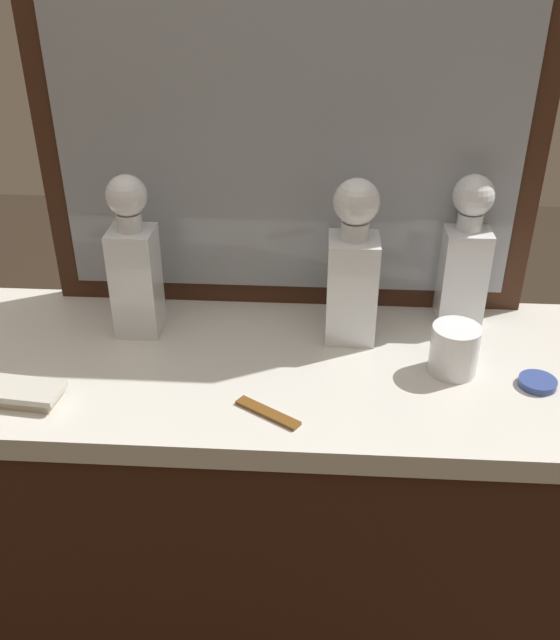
{
  "coord_description": "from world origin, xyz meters",
  "views": [
    {
      "loc": [
        0.06,
        -0.99,
        1.5
      ],
      "look_at": [
        0.0,
        0.0,
        0.92
      ],
      "focal_mm": 39.32,
      "sensor_mm": 36.0,
      "label": 1
    }
  ],
  "objects_px": {
    "crystal_decanter_rear": "(352,277)",
    "crystal_tumbler_rear": "(454,352)",
    "tortoiseshell_comb": "(268,413)",
    "crystal_decanter_center": "(135,272)",
    "silver_brush_right": "(17,393)",
    "crystal_decanter_far_right": "(464,263)",
    "porcelain_dish": "(537,382)"
  },
  "relations": [
    {
      "from": "crystal_decanter_rear",
      "to": "crystal_tumbler_rear",
      "type": "xyz_separation_m",
      "value": [
        0.17,
        -0.1,
        -0.08
      ]
    },
    {
      "from": "crystal_tumbler_rear",
      "to": "tortoiseshell_comb",
      "type": "relative_size",
      "value": 0.8
    },
    {
      "from": "crystal_decanter_center",
      "to": "crystal_decanter_rear",
      "type": "bearing_deg",
      "value": 0.38
    },
    {
      "from": "crystal_decanter_center",
      "to": "silver_brush_right",
      "type": "distance_m",
      "value": 0.28
    },
    {
      "from": "silver_brush_right",
      "to": "crystal_tumbler_rear",
      "type": "bearing_deg",
      "value": 10.06
    },
    {
      "from": "crystal_decanter_center",
      "to": "crystal_decanter_far_right",
      "type": "distance_m",
      "value": 0.59
    },
    {
      "from": "crystal_decanter_center",
      "to": "tortoiseshell_comb",
      "type": "bearing_deg",
      "value": -43.48
    },
    {
      "from": "crystal_decanter_rear",
      "to": "tortoiseshell_comb",
      "type": "distance_m",
      "value": 0.29
    },
    {
      "from": "crystal_decanter_rear",
      "to": "crystal_decanter_far_right",
      "type": "relative_size",
      "value": 1.06
    },
    {
      "from": "crystal_decanter_far_right",
      "to": "crystal_decanter_rear",
      "type": "bearing_deg",
      "value": -158.39
    },
    {
      "from": "crystal_tumbler_rear",
      "to": "crystal_decanter_rear",
      "type": "bearing_deg",
      "value": 148.32
    },
    {
      "from": "crystal_tumbler_rear",
      "to": "porcelain_dish",
      "type": "distance_m",
      "value": 0.14
    },
    {
      "from": "crystal_decanter_far_right",
      "to": "tortoiseshell_comb",
      "type": "height_order",
      "value": "crystal_decanter_far_right"
    },
    {
      "from": "silver_brush_right",
      "to": "crystal_decanter_far_right",
      "type": "bearing_deg",
      "value": 22.91
    },
    {
      "from": "silver_brush_right",
      "to": "tortoiseshell_comb",
      "type": "bearing_deg",
      "value": -2.01
    },
    {
      "from": "crystal_decanter_rear",
      "to": "silver_brush_right",
      "type": "xyz_separation_m",
      "value": [
        -0.52,
        -0.23,
        -0.1
      ]
    },
    {
      "from": "crystal_decanter_far_right",
      "to": "silver_brush_right",
      "type": "distance_m",
      "value": 0.79
    },
    {
      "from": "crystal_decanter_rear",
      "to": "silver_brush_right",
      "type": "distance_m",
      "value": 0.58
    },
    {
      "from": "crystal_decanter_center",
      "to": "porcelain_dish",
      "type": "relative_size",
      "value": 4.81
    },
    {
      "from": "porcelain_dish",
      "to": "tortoiseshell_comb",
      "type": "bearing_deg",
      "value": -166.57
    },
    {
      "from": "crystal_decanter_far_right",
      "to": "silver_brush_right",
      "type": "bearing_deg",
      "value": -157.09
    },
    {
      "from": "crystal_tumbler_rear",
      "to": "silver_brush_right",
      "type": "xyz_separation_m",
      "value": [
        -0.69,
        -0.12,
        -0.03
      ]
    },
    {
      "from": "crystal_decanter_rear",
      "to": "crystal_decanter_center",
      "type": "xyz_separation_m",
      "value": [
        -0.38,
        -0.0,
        -0.0
      ]
    },
    {
      "from": "silver_brush_right",
      "to": "porcelain_dish",
      "type": "bearing_deg",
      "value": 6.14
    },
    {
      "from": "tortoiseshell_comb",
      "to": "porcelain_dish",
      "type": "bearing_deg",
      "value": 13.43
    },
    {
      "from": "silver_brush_right",
      "to": "crystal_decanter_rear",
      "type": "bearing_deg",
      "value": 23.41
    },
    {
      "from": "tortoiseshell_comb",
      "to": "crystal_decanter_rear",
      "type": "bearing_deg",
      "value": 61.84
    },
    {
      "from": "crystal_decanter_center",
      "to": "crystal_tumbler_rear",
      "type": "relative_size",
      "value": 3.48
    },
    {
      "from": "porcelain_dish",
      "to": "tortoiseshell_comb",
      "type": "distance_m",
      "value": 0.44
    },
    {
      "from": "crystal_decanter_rear",
      "to": "porcelain_dish",
      "type": "height_order",
      "value": "crystal_decanter_rear"
    },
    {
      "from": "crystal_decanter_far_right",
      "to": "crystal_tumbler_rear",
      "type": "bearing_deg",
      "value": -101.09
    },
    {
      "from": "tortoiseshell_comb",
      "to": "silver_brush_right",
      "type": "bearing_deg",
      "value": 177.99
    }
  ]
}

